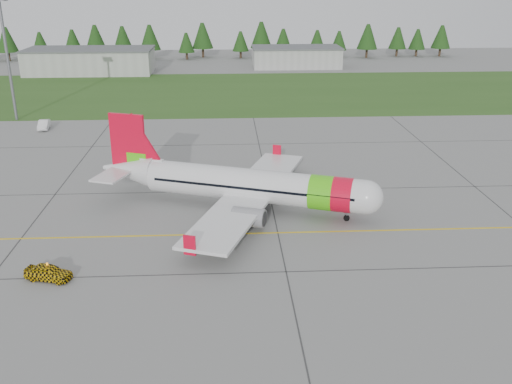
{
  "coord_description": "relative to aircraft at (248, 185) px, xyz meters",
  "views": [
    {
      "loc": [
        5.08,
        -43.18,
        23.79
      ],
      "look_at": [
        8.0,
        11.04,
        3.22
      ],
      "focal_mm": 40.0,
      "sensor_mm": 36.0,
      "label": 1
    }
  ],
  "objects": [
    {
      "name": "aircraft",
      "position": [
        0.0,
        0.0,
        0.0
      ],
      "size": [
        30.62,
        29.1,
        9.65
      ],
      "rotation": [
        0.0,
        0.0,
        -0.35
      ],
      "color": "silver",
      "rests_on": "ground"
    },
    {
      "name": "treeline",
      "position": [
        -7.27,
        123.7,
        2.22
      ],
      "size": [
        160.0,
        8.0,
        10.0
      ],
      "primitive_type": null,
      "color": "#1C3F14",
      "rests_on": "ground"
    },
    {
      "name": "hangar_west",
      "position": [
        -37.27,
        95.7,
        0.22
      ],
      "size": [
        32.0,
        14.0,
        6.0
      ],
      "primitive_type": "cube",
      "color": "#A8A8A3",
      "rests_on": "ground"
    },
    {
      "name": "follow_me_car",
      "position": [
        -17.26,
        -14.53,
        -0.79
      ],
      "size": [
        1.74,
        1.91,
        3.99
      ],
      "primitive_type": "imported",
      "rotation": [
        0.0,
        0.0,
        1.3
      ],
      "color": "yellow",
      "rests_on": "ground"
    },
    {
      "name": "hangar_east",
      "position": [
        17.73,
        103.7,
        -0.18
      ],
      "size": [
        24.0,
        12.0,
        5.2
      ],
      "primitive_type": "cube",
      "color": "#A8A8A3",
      "rests_on": "ground"
    },
    {
      "name": "service_van",
      "position": [
        -32.45,
        36.68,
        -0.53
      ],
      "size": [
        1.76,
        1.69,
        4.52
      ],
      "primitive_type": "imported",
      "rotation": [
        0.0,
        0.0,
        0.13
      ],
      "color": "white",
      "rests_on": "ground"
    },
    {
      "name": "floodlight_mast",
      "position": [
        -39.27,
        43.7,
        7.22
      ],
      "size": [
        0.5,
        0.5,
        20.0
      ],
      "primitive_type": "cylinder",
      "color": "slate",
      "rests_on": "ground"
    },
    {
      "name": "ground",
      "position": [
        -7.27,
        -14.3,
        -2.78
      ],
      "size": [
        320.0,
        320.0,
        0.0
      ],
      "primitive_type": "plane",
      "color": "gray",
      "rests_on": "ground"
    },
    {
      "name": "grass_strip",
      "position": [
        -7.27,
        67.7,
        -2.77
      ],
      "size": [
        320.0,
        50.0,
        0.03
      ],
      "primitive_type": "cube",
      "color": "#30561E",
      "rests_on": "ground"
    },
    {
      "name": "taxi_guideline",
      "position": [
        -7.27,
        -6.3,
        -2.77
      ],
      "size": [
        120.0,
        0.25,
        0.02
      ],
      "primitive_type": "cube",
      "color": "gold",
      "rests_on": "ground"
    }
  ]
}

